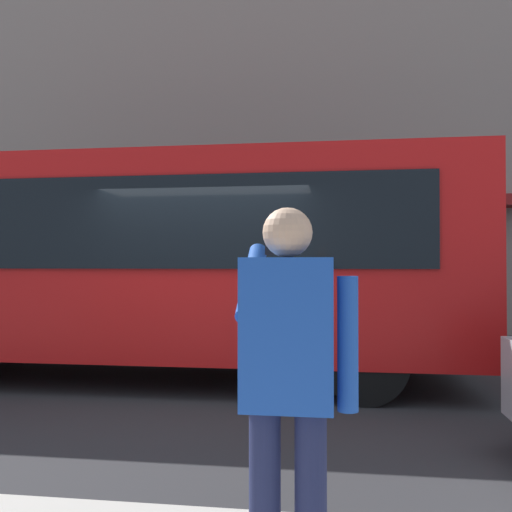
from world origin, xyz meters
TOP-DOWN VIEW (x-y plane):
  - ground_plane at (0.00, 0.00)m, footprint 60.00×60.00m
  - building_facade_far at (-0.02, -6.80)m, footprint 28.00×1.55m
  - red_bus at (1.14, -0.77)m, footprint 9.05×2.54m
  - pedestrian_photographer at (-1.34, 4.33)m, footprint 0.53×0.52m

SIDE VIEW (x-z plane):
  - ground_plane at x=0.00m, z-range 0.00..0.00m
  - pedestrian_photographer at x=-1.34m, z-range 0.29..1.99m
  - red_bus at x=1.14m, z-range 0.14..3.22m
  - building_facade_far at x=-0.02m, z-range -0.01..11.99m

